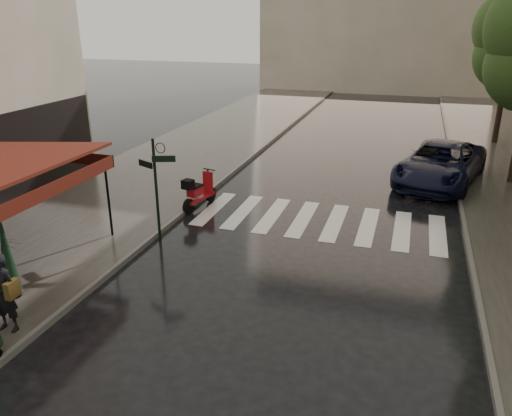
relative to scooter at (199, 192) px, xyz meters
The scene contains 9 objects.
ground 6.06m from the scooter, 78.34° to the right, with size 120.00×120.00×0.00m, color black.
sidewalk_near 6.94m from the scooter, 118.30° to the left, with size 6.00×60.00×0.12m, color #38332D.
curb_near 6.12m from the scooter, 92.17° to the left, with size 0.12×60.00×0.16m, color #595651.
curb_far 10.61m from the scooter, 35.10° to the left, with size 0.12×60.00×0.16m, color #595651.
crosswalk 4.23m from the scooter, ahead, with size 7.85×3.20×0.01m.
signpost 3.17m from the scooter, 89.49° to the right, with size 1.17×0.29×3.10m.
scooter is the anchor object (origin of this frame).
parked_car 9.65m from the scooter, 34.06° to the left, with size 2.65×5.75×1.60m, color black.
parasol_back 7.12m from the scooter, 103.57° to the right, with size 0.39×0.39×2.10m.
Camera 1 is at (5.55, -8.93, 6.23)m, focal length 35.00 mm.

